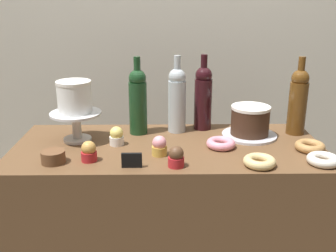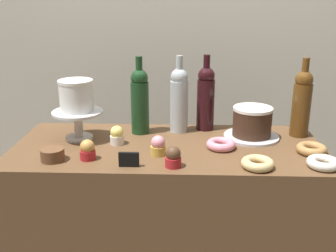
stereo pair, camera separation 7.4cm
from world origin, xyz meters
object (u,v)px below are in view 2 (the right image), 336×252
at_px(cake_stand_pedestal, 78,120).
at_px(wine_bottle_green, 140,100).
at_px(cupcake_chocolate, 173,157).
at_px(cookie_stack, 53,155).
at_px(wine_bottle_clear, 179,99).
at_px(donut_glazed, 258,163).
at_px(chocolate_round_cake, 252,121).
at_px(wine_bottle_dark_red, 206,97).
at_px(donut_sugar, 323,163).
at_px(wine_bottle_amber, 302,102).
at_px(white_layer_cake, 76,96).
at_px(cupcake_caramel, 88,150).
at_px(donut_maple, 311,149).
at_px(donut_pink, 221,144).
at_px(price_sign_chalkboard, 129,160).
at_px(cupcake_strawberry, 158,146).

height_order(cake_stand_pedestal, wine_bottle_green, wine_bottle_green).
relative_size(cupcake_chocolate, cookie_stack, 0.88).
height_order(wine_bottle_clear, donut_glazed, wine_bottle_clear).
distance_m(chocolate_round_cake, wine_bottle_clear, 0.32).
height_order(wine_bottle_green, wine_bottle_dark_red, same).
xyz_separation_m(wine_bottle_green, donut_sugar, (0.66, -0.34, -0.13)).
bearing_deg(wine_bottle_amber, white_layer_cake, -175.15).
bearing_deg(cookie_stack, cupcake_caramel, 6.84).
height_order(chocolate_round_cake, donut_maple, chocolate_round_cake).
bearing_deg(donut_glazed, wine_bottle_dark_red, 111.26).
bearing_deg(cupcake_chocolate, chocolate_round_cake, 43.86).
distance_m(wine_bottle_dark_red, donut_glazed, 0.46).
bearing_deg(donut_pink, white_layer_cake, 171.62).
relative_size(chocolate_round_cake, wine_bottle_green, 0.49).
bearing_deg(donut_maple, donut_pink, 173.99).
bearing_deg(white_layer_cake, wine_bottle_clear, 15.69).
xyz_separation_m(white_layer_cake, donut_glazed, (0.68, -0.26, -0.17)).
distance_m(cupcake_caramel, price_sign_chalkboard, 0.17).
relative_size(wine_bottle_clear, wine_bottle_dark_red, 1.00).
distance_m(cupcake_chocolate, cupcake_caramel, 0.31).
xyz_separation_m(wine_bottle_clear, donut_pink, (0.16, -0.20, -0.13)).
height_order(donut_glazed, cookie_stack, cookie_stack).
bearing_deg(cupcake_caramel, wine_bottle_clear, 44.97).
bearing_deg(cupcake_chocolate, cake_stand_pedestal, 146.19).
bearing_deg(wine_bottle_clear, donut_pink, -50.40).
bearing_deg(cupcake_chocolate, cupcake_strawberry, 119.06).
bearing_deg(cake_stand_pedestal, cupcake_strawberry, -25.33).
distance_m(wine_bottle_green, price_sign_chalkboard, 0.38).
bearing_deg(wine_bottle_dark_red, cookie_stack, -146.51).
bearing_deg(price_sign_chalkboard, wine_bottle_clear, 66.32).
relative_size(white_layer_cake, wine_bottle_dark_red, 0.42).
bearing_deg(wine_bottle_clear, wine_bottle_dark_red, 16.26).
bearing_deg(donut_pink, cake_stand_pedestal, 171.62).
distance_m(cake_stand_pedestal, cupcake_caramel, 0.23).
distance_m(white_layer_cake, wine_bottle_clear, 0.42).
distance_m(white_layer_cake, wine_bottle_dark_red, 0.54).
distance_m(wine_bottle_dark_red, donut_maple, 0.48).
bearing_deg(wine_bottle_clear, price_sign_chalkboard, -113.68).
xyz_separation_m(cake_stand_pedestal, chocolate_round_cake, (0.71, 0.04, -0.01)).
xyz_separation_m(chocolate_round_cake, cupcake_strawberry, (-0.37, -0.20, -0.04)).
distance_m(white_layer_cake, cupcake_strawberry, 0.40).
bearing_deg(donut_sugar, cupcake_caramel, 177.24).
xyz_separation_m(cake_stand_pedestal, cupcake_caramel, (0.08, -0.21, -0.05)).
bearing_deg(wine_bottle_dark_red, cupcake_chocolate, -107.57).
bearing_deg(cupcake_caramel, donut_glazed, -4.99).
bearing_deg(cupcake_chocolate, wine_bottle_dark_red, 72.43).
bearing_deg(wine_bottle_dark_red, wine_bottle_clear, -163.74).
height_order(wine_bottle_clear, cupcake_caramel, wine_bottle_clear).
relative_size(wine_bottle_green, price_sign_chalkboard, 4.65).
height_order(wine_bottle_dark_red, donut_glazed, wine_bottle_dark_red).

